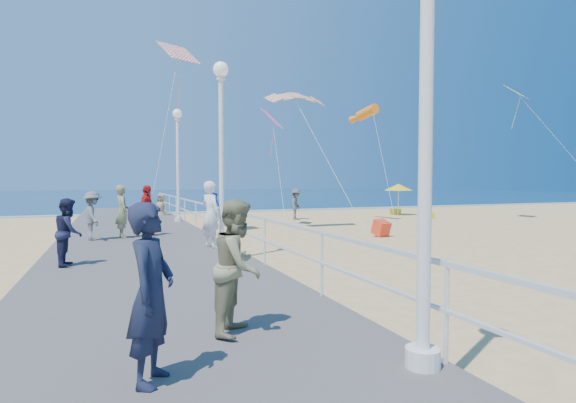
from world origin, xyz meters
name	(u,v)px	position (x,y,z in m)	size (l,w,h in m)	color
ground	(380,251)	(0.00, 0.00, 0.00)	(160.00, 160.00, 0.00)	#E2BC76
ocean	(164,195)	(0.00, 65.00, 0.01)	(160.00, 90.00, 0.05)	#0C2B4C
surf_line	(229,211)	(0.00, 20.50, 0.03)	(160.00, 1.20, 0.04)	silver
boardwalk	(144,259)	(-7.50, 0.00, 0.20)	(5.00, 44.00, 0.40)	#635E59
railing	(232,218)	(-5.05, 0.00, 1.25)	(0.05, 42.00, 0.55)	white
lamp_post_near	(427,47)	(-5.35, -9.00, 3.66)	(0.44, 0.44, 5.32)	white
lamp_post_mid	(221,134)	(-5.35, 0.00, 3.66)	(0.44, 0.44, 5.32)	white
lamp_post_far	(178,153)	(-5.35, 9.00, 3.66)	(0.44, 0.44, 5.32)	white
woman_holding_toddler	(211,214)	(-5.65, 0.09, 1.36)	(0.70, 0.46, 1.92)	white
toddler_held	(215,205)	(-5.50, 0.24, 1.61)	(0.35, 0.27, 0.72)	#343BC4
spectator_0	(151,293)	(-7.98, -8.34, 1.26)	(0.63, 0.41, 1.72)	#181E35
spectator_1	(238,266)	(-6.83, -7.25, 1.25)	(0.82, 0.64, 1.69)	gray
spectator_2	(93,216)	(-8.89, 3.10, 1.20)	(1.03, 0.59, 1.60)	slate
spectator_3	(147,211)	(-7.16, 3.67, 1.29)	(1.05, 0.44, 1.78)	red
spectator_6	(122,211)	(-7.97, 3.42, 1.30)	(0.65, 0.43, 1.79)	#83805A
spectator_7	(69,232)	(-9.23, -1.45, 1.17)	(0.74, 0.58, 1.53)	#1A1D3B
beach_walker_a	(296,204)	(2.09, 12.28, 0.94)	(1.21, 0.70, 1.87)	#504F53
beach_walker_b	(426,198)	(16.91, 18.81, 0.86)	(1.01, 0.42, 1.72)	#1A1938
beach_walker_c	(161,208)	(-5.69, 13.51, 0.80)	(0.78, 0.51, 1.59)	gray
box_kite	(381,230)	(2.15, 3.19, 0.30)	(0.55, 0.55, 0.60)	red
beach_umbrella	(398,187)	(9.87, 12.87, 1.91)	(1.90, 1.90, 2.14)	white
beach_chair_left	(395,212)	(10.01, 13.39, 0.20)	(0.55, 0.55, 0.40)	yellow
beach_chair_right	(428,215)	(9.95, 9.87, 0.20)	(0.55, 0.55, 0.40)	yellow
kite_parafoil	(296,95)	(-0.19, 6.82, 6.32)	(2.88, 0.90, 0.30)	#C95317
kite_windsock	(367,112)	(5.23, 9.38, 6.20)	(0.56, 0.56, 2.27)	orange
kite_diamond_pink	(272,119)	(-0.72, 8.69, 5.46)	(1.28, 1.28, 0.02)	#F55AB7
kite_diamond_multi	(516,92)	(13.95, 7.09, 7.54)	(1.33, 1.33, 0.02)	#1C73F1
kite_diamond_redwhite	(179,53)	(-5.61, 6.49, 7.65)	(1.44, 1.44, 0.02)	red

